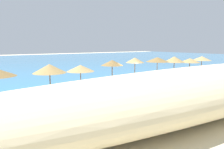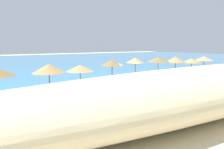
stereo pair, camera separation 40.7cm
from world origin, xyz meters
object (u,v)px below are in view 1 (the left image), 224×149
(beach_umbrella_9, at_px, (202,58))
(lounge_chair_2, at_px, (179,77))
(beach_umbrella_4, at_px, (112,63))
(beach_umbrella_5, at_px, (135,60))
(beach_umbrella_2, at_px, (50,69))
(beach_umbrella_7, at_px, (174,59))
(beach_umbrella_3, at_px, (80,68))
(beach_ball, at_px, (215,81))
(beach_umbrella_8, at_px, (190,60))
(lounge_chair_0, at_px, (52,98))
(beach_umbrella_6, at_px, (157,60))
(lounge_chair_1, at_px, (163,79))

(beach_umbrella_9, bearing_deg, lounge_chair_2, -170.31)
(beach_umbrella_4, distance_m, beach_umbrella_5, 3.19)
(beach_umbrella_2, bearing_deg, beach_umbrella_7, 0.82)
(beach_umbrella_3, bearing_deg, beach_umbrella_7, -0.47)
(beach_umbrella_7, relative_size, beach_ball, 9.73)
(beach_umbrella_2, bearing_deg, beach_umbrella_4, 1.49)
(beach_umbrella_3, xyz_separation_m, beach_ball, (14.84, -4.11, -2.03))
(beach_umbrella_8, xyz_separation_m, beach_ball, (-0.67, -3.83, -2.02))
(beach_umbrella_8, distance_m, beach_ball, 4.38)
(beach_ball, bearing_deg, beach_umbrella_2, 167.86)
(beach_umbrella_3, bearing_deg, beach_ball, -15.50)
(lounge_chair_2, bearing_deg, lounge_chair_0, 67.89)
(beach_umbrella_9, bearing_deg, lounge_chair_0, -174.78)
(beach_umbrella_5, xyz_separation_m, lounge_chair_2, (6.07, -1.15, -2.15))
(beach_umbrella_6, bearing_deg, beach_umbrella_7, 3.00)
(beach_umbrella_4, relative_size, beach_umbrella_6, 0.98)
(beach_umbrella_3, height_order, lounge_chair_1, beach_umbrella_3)
(beach_ball, bearing_deg, beach_umbrella_6, 144.96)
(lounge_chair_0, bearing_deg, beach_umbrella_4, -43.25)
(beach_umbrella_5, relative_size, lounge_chair_1, 1.67)
(beach_umbrella_2, distance_m, beach_umbrella_8, 18.29)
(beach_umbrella_7, xyz_separation_m, beach_umbrella_8, (2.94, -0.18, -0.25))
(beach_umbrella_7, bearing_deg, lounge_chair_0, -173.47)
(beach_umbrella_7, bearing_deg, lounge_chair_1, -158.55)
(lounge_chair_1, bearing_deg, beach_umbrella_3, 54.52)
(beach_umbrella_4, relative_size, beach_umbrella_9, 1.07)
(beach_umbrella_3, height_order, beach_ball, beach_umbrella_3)
(beach_umbrella_2, xyz_separation_m, beach_ball, (17.63, -3.79, -2.22))
(beach_umbrella_2, height_order, lounge_chair_0, beach_umbrella_2)
(beach_umbrella_3, distance_m, beach_umbrella_9, 18.91)
(beach_umbrella_7, relative_size, lounge_chair_0, 1.74)
(lounge_chair_0, xyz_separation_m, beach_ball, (18.08, -2.20, -0.28))
(beach_umbrella_5, height_order, beach_ball, beach_umbrella_5)
(beach_umbrella_8, distance_m, lounge_chair_0, 18.89)
(beach_umbrella_6, distance_m, lounge_chair_2, 3.84)
(beach_umbrella_5, relative_size, lounge_chair_0, 1.79)
(beach_umbrella_9, bearing_deg, beach_umbrella_3, -179.66)
(beach_umbrella_4, height_order, beach_umbrella_6, beach_umbrella_6)
(lounge_chair_0, relative_size, lounge_chair_2, 0.95)
(beach_umbrella_9, relative_size, beach_ball, 9.03)
(beach_umbrella_7, relative_size, beach_umbrella_8, 1.11)
(beach_umbrella_7, height_order, lounge_chair_0, beach_umbrella_7)
(beach_umbrella_2, xyz_separation_m, beach_umbrella_8, (18.29, 0.04, -0.19))
(beach_umbrella_2, distance_m, beach_umbrella_7, 15.35)
(beach_umbrella_2, height_order, beach_umbrella_7, beach_umbrella_7)
(beach_umbrella_4, height_order, beach_umbrella_8, beach_umbrella_4)
(beach_umbrella_2, relative_size, beach_umbrella_3, 1.10)
(beach_umbrella_6, distance_m, beach_umbrella_9, 9.57)
(beach_umbrella_3, bearing_deg, beach_umbrella_2, -173.38)
(beach_umbrella_2, xyz_separation_m, beach_umbrella_4, (6.02, 0.16, 0.12))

